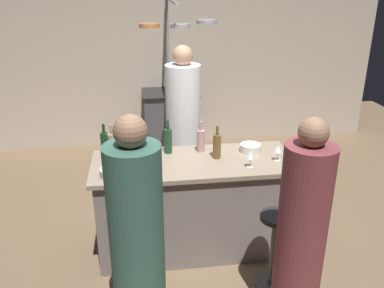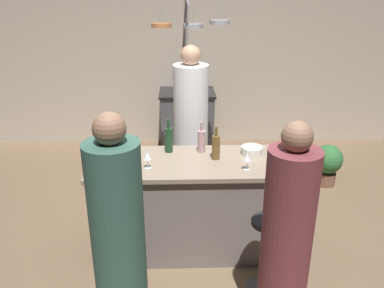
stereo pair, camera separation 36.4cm
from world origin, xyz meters
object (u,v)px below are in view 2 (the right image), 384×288
object	(u,v)px
chef	(191,132)
wine_bottle_white	(113,143)
wine_glass_by_chef	(147,157)
wine_glass_near_left_guest	(278,153)
potted_plant	(327,162)
wine_bottle_rose	(202,141)
guest_right	(286,243)
wine_bottle_green	(169,139)
pepper_mill	(135,148)
wine_bottle_red	(107,140)
wine_glass_near_right_guest	(247,158)
mixing_bowl_steel	(109,168)
guest_left	(119,242)
bar_stool_left	(126,255)
mixing_bowl_ceramic	(252,150)
wine_bottle_amber	(216,147)
bar_stool_right	(266,253)
stove_range	(187,121)

from	to	relation	value
chef	wine_bottle_white	bearing A→B (deg)	-131.94
wine_glass_by_chef	wine_glass_near_left_guest	bearing A→B (deg)	2.16
wine_bottle_white	potted_plant	bearing A→B (deg)	24.45
wine_bottle_rose	guest_right	bearing A→B (deg)	-67.46
potted_plant	wine_bottle_green	world-z (taller)	wine_bottle_green
pepper_mill	wine_bottle_red	world-z (taller)	wine_bottle_red
wine_glass_near_right_guest	mixing_bowl_steel	size ratio (longest dim) A/B	0.72
wine_bottle_green	guest_left	bearing A→B (deg)	-104.11
bar_stool_left	wine_glass_near_left_guest	distance (m)	1.51
guest_left	wine_glass_by_chef	bearing A→B (deg)	81.20
guest_right	wine_bottle_green	size ratio (longest dim) A/B	5.09
wine_bottle_green	mixing_bowl_ceramic	bearing A→B (deg)	-6.01
pepper_mill	wine_glass_near_left_guest	distance (m)	1.24
wine_bottle_white	bar_stool_left	bearing A→B (deg)	-77.14
wine_bottle_red	mixing_bowl_steel	distance (m)	0.45
wine_glass_by_chef	potted_plant	bearing A→B (deg)	33.13
guest_right	wine_glass_near_left_guest	bearing A→B (deg)	81.65
wine_bottle_amber	wine_glass_by_chef	distance (m)	0.62
guest_left	pepper_mill	distance (m)	1.09
pepper_mill	wine_bottle_white	size ratio (longest dim) A/B	0.64
pepper_mill	wine_glass_by_chef	xyz separation A→B (m)	(0.12, -0.20, 0.00)
chef	mixing_bowl_steel	size ratio (longest dim) A/B	8.80
wine_bottle_green	mixing_bowl_steel	size ratio (longest dim) A/B	1.56
wine_glass_near_left_guest	wine_glass_near_right_guest	bearing A→B (deg)	-160.94
chef	wine_bottle_amber	size ratio (longest dim) A/B	5.83
wine_glass_near_left_guest	wine_bottle_red	bearing A→B (deg)	167.85
wine_bottle_white	wine_glass_by_chef	bearing A→B (deg)	-39.28
chef	wine_bottle_rose	world-z (taller)	chef
bar_stool_right	potted_plant	bearing A→B (deg)	58.18
potted_plant	wine_bottle_rose	size ratio (longest dim) A/B	1.79
guest_right	mixing_bowl_steel	world-z (taller)	guest_right
wine_glass_near_right_guest	mixing_bowl_ceramic	distance (m)	0.35
wine_bottle_red	wine_glass_near_right_guest	xyz separation A→B (m)	(1.23, -0.42, -0.01)
guest_left	wine_bottle_green	bearing A→B (deg)	75.89
wine_glass_near_right_guest	bar_stool_right	bearing A→B (deg)	-75.43
bar_stool_left	wine_glass_near_left_guest	bearing A→B (deg)	22.55
stove_range	pepper_mill	world-z (taller)	pepper_mill
bar_stool_left	wine_bottle_amber	bearing A→B (deg)	41.39
wine_bottle_red	wine_bottle_white	distance (m)	0.12
guest_left	wine_bottle_white	distance (m)	1.18
wine_bottle_green	wine_glass_by_chef	bearing A→B (deg)	-116.11
chef	mixing_bowl_steel	world-z (taller)	chef
wine_bottle_amber	wine_glass_by_chef	bearing A→B (deg)	-163.62
bar_stool_left	mixing_bowl_ceramic	bearing A→B (deg)	34.85
wine_bottle_red	wine_bottle_amber	distance (m)	1.01
wine_bottle_amber	wine_bottle_green	bearing A→B (deg)	157.07
potted_plant	wine_bottle_white	xyz separation A→B (m)	(-2.42, -1.10, 0.73)
bar_stool_right	wine_glass_near_left_guest	distance (m)	0.84
guest_right	wine_bottle_white	world-z (taller)	guest_right
wine_bottle_green	wine_bottle_amber	distance (m)	0.46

